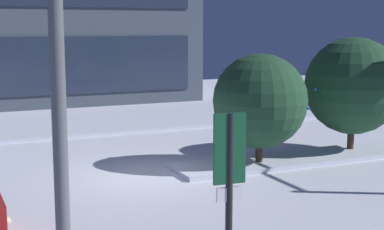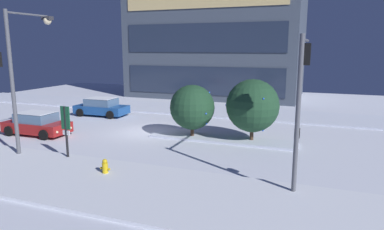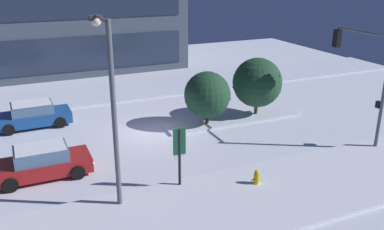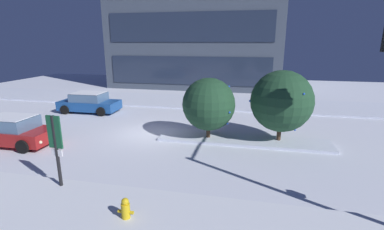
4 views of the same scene
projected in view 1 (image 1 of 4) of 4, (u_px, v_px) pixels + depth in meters
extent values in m
plane|color=silver|center=(147.00, 176.00, 15.87)|extent=(52.00, 52.00, 0.00)
cube|color=silver|center=(76.00, 125.00, 23.79)|extent=(52.00, 5.20, 0.14)
cube|color=silver|center=(309.00, 157.00, 17.82)|extent=(9.00, 1.80, 0.14)
cube|color=#232D42|center=(29.00, 67.00, 27.96)|extent=(17.12, 0.10, 2.92)
sphere|color=#F9E5B2|center=(7.00, 221.00, 10.71)|extent=(0.16, 0.16, 0.16)
cylinder|color=#565960|center=(57.00, 56.00, 7.39)|extent=(0.20, 0.20, 7.47)
cylinder|color=black|center=(229.00, 196.00, 9.30)|extent=(0.12, 0.12, 2.75)
cube|color=#144C2D|center=(230.00, 149.00, 9.18)|extent=(0.55, 0.10, 1.17)
cube|color=white|center=(229.00, 194.00, 9.29)|extent=(0.44, 0.09, 0.24)
cylinder|color=#473323|center=(351.00, 140.00, 18.73)|extent=(0.22, 0.22, 0.89)
sphere|color=#1E4228|center=(353.00, 86.00, 18.46)|extent=(3.15, 3.15, 3.15)
sphere|color=blue|center=(316.00, 89.00, 17.68)|extent=(0.10, 0.10, 0.10)
sphere|color=blue|center=(376.00, 128.00, 18.64)|extent=(0.10, 0.10, 0.10)
sphere|color=blue|center=(305.00, 99.00, 18.94)|extent=(0.10, 0.10, 0.10)
sphere|color=blue|center=(304.00, 97.00, 18.80)|extent=(0.10, 0.10, 0.10)
sphere|color=blue|center=(316.00, 59.00, 19.26)|extent=(0.10, 0.10, 0.10)
cylinder|color=#473323|center=(259.00, 153.00, 16.92)|extent=(0.22, 0.22, 0.78)
sphere|color=#1E4228|center=(260.00, 101.00, 16.68)|extent=(2.79, 2.79, 2.79)
sphere|color=blue|center=(284.00, 68.00, 17.24)|extent=(0.10, 0.10, 0.10)
sphere|color=blue|center=(237.00, 66.00, 17.35)|extent=(0.10, 0.10, 0.10)
sphere|color=blue|center=(308.00, 108.00, 16.49)|extent=(0.10, 0.10, 0.10)
sphere|color=blue|center=(294.00, 131.00, 16.99)|extent=(0.10, 0.10, 0.10)
sphere|color=blue|center=(250.00, 138.00, 17.52)|extent=(0.10, 0.10, 0.10)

